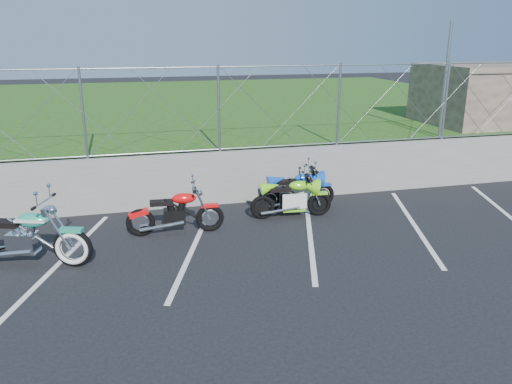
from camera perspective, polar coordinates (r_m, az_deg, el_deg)
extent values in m
plane|color=black|center=(8.93, -6.26, -8.67)|extent=(90.00, 90.00, 0.00)
cube|color=slate|center=(11.97, -8.81, 1.35)|extent=(30.00, 0.22, 1.30)
cube|color=#224913|center=(21.74, -11.58, 8.36)|extent=(30.00, 20.00, 1.30)
cube|color=brown|center=(17.83, 26.54, 10.06)|extent=(5.00, 3.00, 1.80)
cylinder|color=gray|center=(11.54, -9.42, 13.86)|extent=(28.00, 0.03, 0.03)
cylinder|color=gray|center=(11.80, -8.97, 4.62)|extent=(28.00, 0.03, 0.03)
cylinder|color=gray|center=(14.50, 20.82, 11.87)|extent=(0.08, 0.08, 3.00)
cube|color=silver|center=(9.87, -21.17, -7.18)|extent=(1.49, 4.31, 0.01)
cube|color=silver|center=(9.84, -7.12, -6.17)|extent=(1.49, 4.31, 0.01)
cube|color=silver|center=(10.37, 6.18, -4.86)|extent=(1.49, 4.31, 0.01)
cube|color=silver|center=(11.40, 17.59, -3.53)|extent=(1.49, 4.31, 0.01)
cube|color=silver|center=(12.79, 26.79, -2.35)|extent=(1.49, 4.31, 0.01)
torus|color=black|center=(9.38, -20.18, -6.00)|extent=(0.71, 0.33, 0.71)
cube|color=silver|center=(9.75, -25.08, -5.26)|extent=(0.56, 0.44, 0.37)
ellipsoid|color=teal|center=(9.49, -24.15, -2.93)|extent=(0.62, 0.43, 0.25)
cube|color=black|center=(9.76, -26.79, -3.22)|extent=(0.59, 0.41, 0.10)
cube|color=teal|center=(9.26, -20.40, -4.10)|extent=(0.44, 0.28, 0.06)
cylinder|color=silver|center=(9.27, -23.08, -1.00)|extent=(0.27, 0.75, 0.03)
torus|color=black|center=(10.41, -13.06, -3.42)|extent=(0.59, 0.14, 0.58)
torus|color=black|center=(10.44, -5.28, -2.97)|extent=(0.59, 0.14, 0.58)
cube|color=black|center=(10.37, -9.29, -2.77)|extent=(0.45, 0.29, 0.32)
ellipsoid|color=#F70E0F|center=(10.26, -8.23, -0.72)|extent=(0.51, 0.26, 0.22)
cube|color=black|center=(10.27, -10.74, -1.22)|extent=(0.48, 0.25, 0.08)
cube|color=#F70E0F|center=(10.35, -5.32, -1.55)|extent=(0.37, 0.16, 0.06)
cylinder|color=silver|center=(10.20, -7.16, 0.56)|extent=(0.07, 0.68, 0.03)
torus|color=black|center=(11.09, 0.74, -1.75)|extent=(0.56, 0.14, 0.55)
torus|color=black|center=(11.40, 7.24, -1.36)|extent=(0.56, 0.14, 0.55)
cube|color=black|center=(11.19, 3.95, -1.11)|extent=(0.44, 0.29, 0.31)
ellipsoid|color=#7DE91D|center=(11.13, 5.01, 0.75)|extent=(0.50, 0.26, 0.21)
cube|color=black|center=(11.05, 2.77, 0.32)|extent=(0.48, 0.26, 0.08)
cube|color=#7DE91D|center=(11.32, 7.28, -0.12)|extent=(0.36, 0.17, 0.06)
cylinder|color=silver|center=(11.12, 5.83, 1.85)|extent=(0.08, 0.67, 0.03)
torus|color=black|center=(11.55, 1.59, -0.94)|extent=(0.57, 0.13, 0.57)
torus|color=black|center=(12.02, 7.67, -0.36)|extent=(0.57, 0.13, 0.57)
cube|color=black|center=(11.73, 4.62, -0.22)|extent=(0.44, 0.28, 0.32)
ellipsoid|color=blue|center=(11.70, 5.61, 1.63)|extent=(0.51, 0.25, 0.22)
cube|color=black|center=(11.56, 3.52, 1.15)|extent=(0.48, 0.24, 0.08)
cube|color=blue|center=(11.94, 7.72, 0.84)|extent=(0.36, 0.16, 0.06)
cylinder|color=silver|center=(11.71, 6.38, 2.72)|extent=(0.05, 0.68, 0.03)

